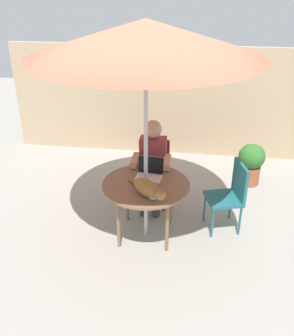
{
  "coord_description": "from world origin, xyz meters",
  "views": [
    {
      "loc": [
        0.51,
        -3.68,
        2.86
      ],
      "look_at": [
        0.0,
        0.1,
        0.86
      ],
      "focal_mm": 40.24,
      "sensor_mm": 36.0,
      "label": 1
    }
  ],
  "objects": [
    {
      "name": "ground_plane",
      "position": [
        0.0,
        0.0,
        0.0
      ],
      "size": [
        14.0,
        14.0,
        0.0
      ],
      "primitive_type": "plane",
      "color": "gray"
    },
    {
      "name": "fence_back",
      "position": [
        0.0,
        2.41,
        0.92
      ],
      "size": [
        5.22,
        0.08,
        1.83
      ],
      "primitive_type": "cube",
      "color": "tan",
      "rests_on": "ground"
    },
    {
      "name": "patio_table",
      "position": [
        0.0,
        0.0,
        0.65
      ],
      "size": [
        1.01,
        1.01,
        0.71
      ],
      "color": "brown",
      "rests_on": "ground"
    },
    {
      "name": "patio_umbrella",
      "position": [
        0.0,
        0.0,
        2.3
      ],
      "size": [
        2.32,
        2.32,
        2.47
      ],
      "color": "#B7B7BC",
      "rests_on": "ground"
    },
    {
      "name": "chair_occupied",
      "position": [
        0.0,
        0.78,
        0.51
      ],
      "size": [
        0.4,
        0.4,
        0.88
      ],
      "color": "maroon",
      "rests_on": "ground"
    },
    {
      "name": "chair_empty",
      "position": [
        0.99,
        0.28,
        0.51
      ],
      "size": [
        0.49,
        0.49,
        0.88
      ],
      "color": "#1E606B",
      "rests_on": "ground"
    },
    {
      "name": "person_seated",
      "position": [
        0.0,
        0.62,
        0.68
      ],
      "size": [
        0.48,
        0.48,
        1.22
      ],
      "color": "maroon",
      "rests_on": "ground"
    },
    {
      "name": "laptop",
      "position": [
        0.02,
        0.2,
        0.77
      ],
      "size": [
        0.33,
        0.28,
        0.21
      ],
      "color": "silver",
      "rests_on": "patio_table"
    },
    {
      "name": "cat",
      "position": [
        0.06,
        -0.25,
        0.79
      ],
      "size": [
        0.48,
        0.5,
        0.17
      ],
      "color": "olive",
      "rests_on": "patio_table"
    },
    {
      "name": "potted_plant_near_fence",
      "position": [
        1.37,
        1.44,
        0.35
      ],
      "size": [
        0.39,
        0.39,
        0.63
      ],
      "color": "#9E5138",
      "rests_on": "ground"
    }
  ]
}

